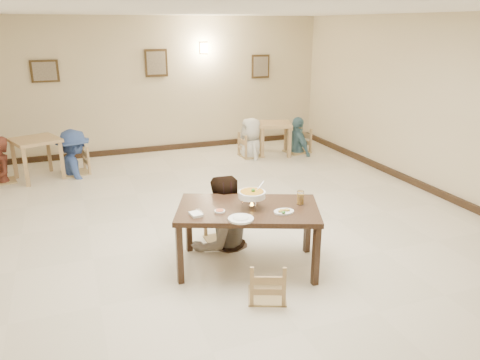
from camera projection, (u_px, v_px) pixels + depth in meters
name	position (u px, v px, depth m)	size (l,w,h in m)	color
floor	(226.00, 238.00, 6.50)	(10.00, 10.00, 0.00)	beige
ceiling	(223.00, 8.00, 5.54)	(10.00, 10.00, 0.00)	white
wall_back	(153.00, 86.00, 10.46)	(10.00, 10.00, 0.00)	beige
wall_right	(465.00, 112.00, 7.35)	(10.00, 10.00, 0.00)	beige
baseboard_back	(157.00, 149.00, 10.89)	(8.00, 0.06, 0.12)	black
baseboard_right	(450.00, 198.00, 7.80)	(0.06, 10.00, 0.12)	black
picture_a	(45.00, 71.00, 9.56)	(0.55, 0.04, 0.45)	#382714
picture_b	(156.00, 63.00, 10.29)	(0.50, 0.04, 0.60)	#382714
picture_c	(261.00, 66.00, 11.18)	(0.45, 0.04, 0.55)	#382714
wall_sconce	(204.00, 48.00, 10.57)	(0.16, 0.05, 0.22)	#FFD88C
main_table	(248.00, 214.00, 5.52)	(1.88, 1.47, 0.77)	#382417
chair_far	(222.00, 209.00, 6.25)	(0.44, 0.44, 0.94)	tan
chair_near	(268.00, 261.00, 4.96)	(0.41, 0.41, 0.86)	tan
main_diner	(221.00, 176.00, 6.02)	(0.93, 0.73, 1.92)	gray
curry_warmer	(252.00, 195.00, 5.42)	(0.36, 0.32, 0.29)	silver
rice_plate_far	(251.00, 198.00, 5.76)	(0.30, 0.30, 0.07)	white
rice_plate_near	(241.00, 219.00, 5.14)	(0.29, 0.29, 0.07)	white
fried_plate	(284.00, 211.00, 5.34)	(0.24, 0.24, 0.05)	white
chili_dish	(220.00, 211.00, 5.35)	(0.12, 0.12, 0.03)	white
napkin_cutlery	(196.00, 214.00, 5.26)	(0.16, 0.25, 0.03)	white
drink_glass	(300.00, 198.00, 5.57)	(0.08, 0.08, 0.17)	white
bg_table_left	(36.00, 146.00, 8.78)	(1.01, 1.01, 0.78)	tan
bg_table_right	(275.00, 129.00, 10.47)	(0.92, 0.92, 0.72)	tan
bg_chair_lr	(73.00, 148.00, 9.11)	(0.48, 0.48, 1.03)	tan
bg_chair_rl	(251.00, 135.00, 10.33)	(0.47, 0.47, 0.99)	tan
bg_chair_rr	(298.00, 130.00, 10.65)	(0.49, 0.49, 1.05)	tan
bg_diner_b	(71.00, 130.00, 8.99)	(1.14, 0.66, 1.77)	#365292
bg_diner_c	(251.00, 118.00, 10.21)	(0.85, 0.55, 1.73)	silver
bg_diner_d	(298.00, 117.00, 10.56)	(0.96, 0.40, 1.64)	teal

